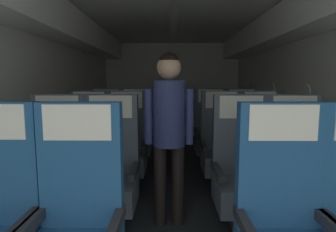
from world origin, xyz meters
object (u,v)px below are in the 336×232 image
Objects in this scene: seat_b_left_window at (56,174)px; flight_attendant at (169,121)px; seat_a_right_window at (285,231)px; seat_a_left_aisle at (76,230)px; seat_d_right_window at (211,134)px; seat_c_left_aisle at (126,148)px; seat_d_right_aisle at (242,134)px; seat_d_left_window at (105,134)px; seat_b_right_aisle at (296,175)px; seat_b_right_window at (242,174)px; seat_c_right_aisle at (261,149)px; seat_c_right_window at (222,148)px; seat_c_left_window at (88,149)px; seat_d_left_aisle at (136,134)px; seat_b_left_aisle at (110,173)px.

flight_attendant is (0.99, 0.06, 0.46)m from seat_b_left_window.
flight_attendant is (-0.63, 1.01, 0.46)m from seat_a_right_window.
seat_d_right_window is at bearing 67.96° from seat_a_left_aisle.
seat_c_left_aisle is 1.88m from seat_d_right_aisle.
seat_d_right_window is (1.62, 0.00, 0.00)m from seat_d_left_window.
seat_a_right_window is at bearing -30.14° from seat_b_left_window.
seat_d_right_window is (0.00, 2.81, 0.00)m from seat_a_right_window.
seat_b_right_window is at bearing 179.37° from seat_b_right_aisle.
seat_b_right_window and seat_c_left_aisle have the same top height.
seat_c_right_window is (-0.47, 0.01, 0.00)m from seat_c_right_aisle.
seat_c_left_window and seat_c_left_aisle have the same top height.
seat_c_left_aisle and seat_d_right_window have the same top height.
seat_b_right_aisle and seat_c_right_aisle have the same top height.
seat_c_right_aisle is (0.47, 1.88, 0.00)m from seat_a_right_window.
seat_b_right_aisle is 2.47m from seat_d_left_aisle.
seat_d_right_aisle is at bearing -0.02° from seat_d_left_window.
seat_d_left_window is (-2.09, 1.88, 0.00)m from seat_b_right_aisle.
seat_b_left_aisle is 0.69m from flight_attendant.
seat_b_right_window and seat_d_left_window have the same top height.
seat_b_left_window is 0.92m from seat_c_left_window.
seat_c_right_aisle is 1.00× the size of seat_d_right_aisle.
seat_b_left_aisle and seat_c_right_window have the same top height.
seat_a_left_aisle is 1.06m from seat_b_left_window.
seat_b_left_window is 1.00× the size of seat_b_right_aisle.
seat_b_left_window and seat_c_left_window have the same top height.
seat_c_right_window is at bearing 90.05° from seat_a_right_window.
seat_b_right_aisle is 1.87m from seat_d_right_aisle.
seat_b_right_aisle and seat_d_left_window have the same top height.
seat_c_left_window is at bearing -89.52° from seat_d_left_window.
seat_b_left_aisle is at bearing -90.03° from seat_c_left_aisle.
seat_d_right_window is at bearing 58.16° from seat_b_left_aisle.
seat_b_right_window is 1.00× the size of seat_c_right_aisle.
seat_a_left_aisle and seat_c_left_window have the same top height.
seat_c_left_aisle and seat_d_left_aisle have the same top height.
seat_c_right_window is 1.00× the size of seat_d_right_aisle.
seat_b_left_window is 1.00× the size of seat_c_left_aisle.
seat_c_left_window is 1.00× the size of seat_d_left_aisle.
seat_c_left_window is at bearing 104.17° from seat_a_left_aisle.
seat_b_right_aisle is 1.00× the size of seat_d_left_aisle.
seat_d_left_aisle is (-0.01, 2.81, 0.00)m from seat_a_left_aisle.
seat_c_right_window is (1.62, 0.94, 0.00)m from seat_b_left_window.
seat_c_right_aisle is at bearing 63.68° from seat_b_right_window.
seat_a_right_window is 1.88m from seat_b_left_window.
seat_d_right_aisle is (1.63, 1.85, 0.00)m from seat_b_left_aisle.
seat_c_right_window and seat_d_right_window have the same top height.
seat_b_left_aisle and seat_c_left_aisle have the same top height.
seat_a_left_aisle is 1.00× the size of seat_d_right_aisle.
seat_b_left_aisle is at bearing -63.36° from seat_c_left_window.
seat_a_left_aisle is 1.00× the size of seat_c_left_aisle.
seat_a_left_aisle is 1.00× the size of seat_c_right_window.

